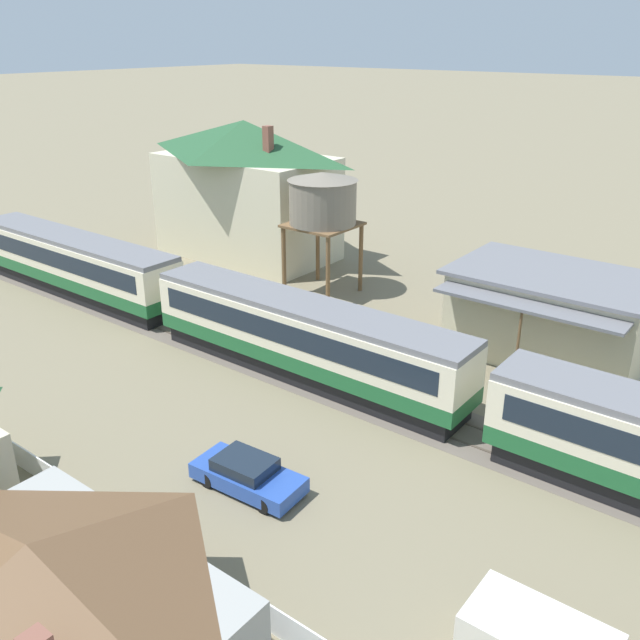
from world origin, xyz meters
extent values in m
plane|color=#7A7056|center=(0.00, 0.00, 0.00)|extent=(600.00, 600.00, 0.00)
cylinder|color=black|center=(6.77, -0.44, 0.45)|extent=(0.90, 0.18, 0.90)
cylinder|color=black|center=(6.77, 0.99, 0.45)|extent=(0.90, 0.18, 0.90)
cube|color=#1E6033|center=(-6.68, 0.28, 1.30)|extent=(18.03, 2.98, 0.80)
cube|color=beige|center=(-6.68, 0.28, 2.69)|extent=(18.03, 2.98, 1.97)
cube|color=#192330|center=(-6.68, 0.28, 2.78)|extent=(16.58, 3.02, 1.10)
cube|color=slate|center=(-6.68, 0.28, 3.82)|extent=(18.03, 2.80, 0.30)
cube|color=black|center=(-6.68, 0.28, 0.46)|extent=(17.31, 2.57, 0.88)
cylinder|color=black|center=(-0.73, -0.44, 0.45)|extent=(0.90, 0.18, 0.90)
cylinder|color=black|center=(-0.73, 0.99, 0.45)|extent=(0.90, 0.18, 0.90)
cylinder|color=black|center=(-12.63, -0.44, 0.45)|extent=(0.90, 0.18, 0.90)
cylinder|color=black|center=(-12.63, 0.99, 0.45)|extent=(0.90, 0.18, 0.90)
cube|color=#1E6033|center=(-26.09, 0.28, 1.30)|extent=(18.03, 2.98, 0.80)
cube|color=beige|center=(-26.09, 0.28, 2.69)|extent=(18.03, 2.98, 1.97)
cube|color=#192330|center=(-26.09, 0.28, 2.78)|extent=(16.58, 3.02, 1.10)
cube|color=slate|center=(-26.09, 0.28, 3.82)|extent=(18.03, 2.80, 0.30)
cube|color=black|center=(-26.09, 0.28, 0.46)|extent=(17.31, 2.57, 0.88)
cylinder|color=black|center=(-20.14, -0.44, 0.45)|extent=(0.90, 0.18, 0.90)
cylinder|color=black|center=(-20.14, 0.99, 0.45)|extent=(0.90, 0.18, 0.90)
cylinder|color=black|center=(-32.04, -0.44, 0.45)|extent=(0.90, 0.18, 0.90)
cylinder|color=black|center=(-32.04, 0.99, 0.45)|extent=(0.90, 0.18, 0.90)
cube|color=#665B51|center=(-8.60, 0.28, 0.01)|extent=(110.94, 3.60, 0.01)
cube|color=#4C4238|center=(-8.60, -0.44, 0.02)|extent=(110.94, 0.12, 0.04)
cube|color=#4C4238|center=(-8.60, 0.99, 0.02)|extent=(110.94, 0.12, 0.04)
cube|color=beige|center=(2.17, 10.30, 2.21)|extent=(9.71, 6.27, 4.41)
cube|color=slate|center=(2.17, 10.30, 4.51)|extent=(10.49, 6.77, 0.20)
cube|color=slate|center=(2.17, 6.37, 4.01)|extent=(9.32, 1.60, 0.16)
cylinder|color=brown|center=(2.17, 5.77, 1.97)|extent=(0.14, 0.14, 3.93)
cube|color=beige|center=(-23.10, 13.68, 3.86)|extent=(13.18, 7.39, 7.72)
pyramid|color=#23512D|center=(-23.10, 13.68, 8.99)|extent=(14.24, 7.98, 2.54)
cube|color=brown|center=(-19.41, 12.20, 9.12)|extent=(0.56, 0.56, 2.29)
cylinder|color=brown|center=(-11.50, 12.28, 2.29)|extent=(0.28, 0.28, 4.58)
cylinder|color=brown|center=(-15.13, 12.28, 2.29)|extent=(0.28, 0.28, 4.58)
cylinder|color=brown|center=(-11.50, 8.65, 2.29)|extent=(0.28, 0.28, 4.58)
cylinder|color=brown|center=(-15.13, 8.65, 2.29)|extent=(0.28, 0.28, 4.58)
cube|color=brown|center=(-13.32, 10.47, 4.66)|extent=(4.13, 4.13, 0.16)
cylinder|color=slate|center=(-13.32, 10.47, 6.15)|extent=(4.32, 4.32, 2.81)
cone|color=slate|center=(-13.32, 10.47, 7.80)|extent=(4.53, 4.53, 0.50)
cube|color=#9E9E99|center=(-0.96, -17.58, 1.42)|extent=(9.53, 7.01, 2.85)
pyramid|color=brown|center=(-0.96, -17.58, 3.68)|extent=(10.29, 7.57, 1.68)
cube|color=#284CA8|center=(-2.51, -8.29, 0.48)|extent=(4.52, 2.16, 0.62)
cube|color=#192330|center=(-2.64, -8.30, 1.03)|extent=(2.31, 1.75, 0.48)
cylinder|color=black|center=(-1.09, -9.03, 0.31)|extent=(0.62, 0.20, 0.62)
cylinder|color=black|center=(-1.20, -7.36, 0.31)|extent=(0.62, 0.20, 0.62)
cylinder|color=black|center=(-3.82, -9.21, 0.31)|extent=(0.62, 0.20, 0.62)
cylinder|color=black|center=(-3.93, -7.55, 0.31)|extent=(0.62, 0.20, 0.62)
cylinder|color=black|center=(8.55, -9.13, 0.40)|extent=(0.80, 0.26, 0.80)
camera|label=1|loc=(12.71, -23.54, 15.96)|focal=38.00mm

